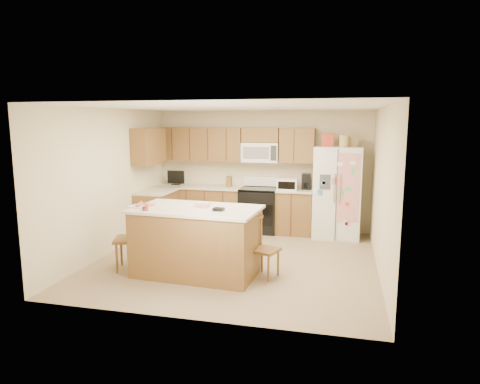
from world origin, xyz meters
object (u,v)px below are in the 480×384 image
(windsor_chair_right, at_px, (264,249))
(stove, at_px, (259,209))
(windsor_chair_left, at_px, (131,238))
(refrigerator, at_px, (337,191))
(windsor_chair_back, at_px, (209,236))
(island, at_px, (197,241))

(windsor_chair_right, bearing_deg, stove, 102.54)
(stove, height_order, windsor_chair_left, stove)
(refrigerator, relative_size, windsor_chair_back, 2.23)
(windsor_chair_right, bearing_deg, island, -173.71)
(island, relative_size, windsor_chair_right, 2.21)
(windsor_chair_back, height_order, windsor_chair_right, windsor_chair_back)
(refrigerator, relative_size, windsor_chair_left, 1.96)
(refrigerator, relative_size, windsor_chair_right, 2.30)
(windsor_chair_left, bearing_deg, refrigerator, 41.43)
(stove, distance_m, windsor_chair_right, 2.67)
(windsor_chair_back, distance_m, windsor_chair_right, 1.09)
(island, bearing_deg, windsor_chair_left, -177.74)
(windsor_chair_back, bearing_deg, refrigerator, 46.37)
(refrigerator, height_order, island, refrigerator)
(windsor_chair_back, bearing_deg, windsor_chair_left, -150.00)
(windsor_chair_left, distance_m, windsor_chair_back, 1.25)
(refrigerator, height_order, windsor_chair_right, refrigerator)
(stove, relative_size, refrigerator, 0.55)
(island, bearing_deg, windsor_chair_right, 6.29)
(island, xyz_separation_m, windsor_chair_right, (1.00, 0.11, -0.09))
(windsor_chair_left, xyz_separation_m, windsor_chair_back, (1.08, 0.62, -0.06))
(stove, bearing_deg, island, -98.88)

